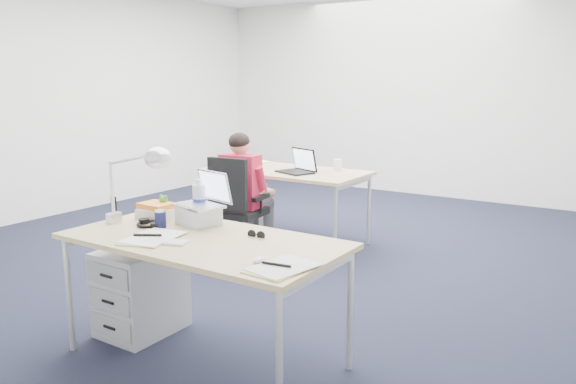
{
  "coord_description": "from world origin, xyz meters",
  "views": [
    {
      "loc": [
        3.02,
        -4.22,
        1.58
      ],
      "look_at": [
        0.98,
        -1.07,
        0.85
      ],
      "focal_mm": 35.0,
      "sensor_mm": 36.0,
      "label": 1
    }
  ],
  "objects_px": {
    "cordless_phone": "(114,208)",
    "bear_figurine": "(164,206)",
    "can_koozie": "(160,219)",
    "far_cup": "(338,165)",
    "water_bottle": "(199,200)",
    "drawer_pedestal_near": "(141,290)",
    "seated_person": "(248,194)",
    "sunglasses": "(256,235)",
    "dark_laptop": "(295,160)",
    "office_chair": "(239,229)",
    "wireless_keyboard": "(166,241)",
    "desk_near": "(203,246)",
    "desk_lamp": "(129,184)",
    "silver_laptop": "(198,199)",
    "desk_far": "(286,175)",
    "drawer_pedestal_far": "(239,211)",
    "computer_mouse": "(259,260)",
    "book_stack": "(157,211)",
    "headphones": "(150,223)"
  },
  "relations": [
    {
      "from": "cordless_phone",
      "to": "bear_figurine",
      "type": "bearing_deg",
      "value": 70.69
    },
    {
      "from": "can_koozie",
      "to": "far_cup",
      "type": "relative_size",
      "value": 0.96
    },
    {
      "from": "water_bottle",
      "to": "cordless_phone",
      "type": "relative_size",
      "value": 1.75
    },
    {
      "from": "drawer_pedestal_near",
      "to": "cordless_phone",
      "type": "height_order",
      "value": "cordless_phone"
    },
    {
      "from": "seated_person",
      "to": "can_koozie",
      "type": "relative_size",
      "value": 10.45
    },
    {
      "from": "sunglasses",
      "to": "dark_laptop",
      "type": "relative_size",
      "value": 0.33
    },
    {
      "from": "seated_person",
      "to": "cordless_phone",
      "type": "height_order",
      "value": "seated_person"
    },
    {
      "from": "water_bottle",
      "to": "office_chair",
      "type": "bearing_deg",
      "value": 119.2
    },
    {
      "from": "drawer_pedestal_near",
      "to": "far_cup",
      "type": "height_order",
      "value": "far_cup"
    },
    {
      "from": "wireless_keyboard",
      "to": "bear_figurine",
      "type": "relative_size",
      "value": 1.7
    },
    {
      "from": "desk_near",
      "to": "cordless_phone",
      "type": "relative_size",
      "value": 10.59
    },
    {
      "from": "desk_near",
      "to": "seated_person",
      "type": "distance_m",
      "value": 2.1
    },
    {
      "from": "desk_lamp",
      "to": "silver_laptop",
      "type": "bearing_deg",
      "value": 19.96
    },
    {
      "from": "drawer_pedestal_near",
      "to": "bear_figurine",
      "type": "height_order",
      "value": "bear_figurine"
    },
    {
      "from": "sunglasses",
      "to": "desk_lamp",
      "type": "distance_m",
      "value": 0.85
    },
    {
      "from": "desk_far",
      "to": "cordless_phone",
      "type": "distance_m",
      "value": 2.35
    },
    {
      "from": "wireless_keyboard",
      "to": "sunglasses",
      "type": "bearing_deg",
      "value": 28.0
    },
    {
      "from": "dark_laptop",
      "to": "silver_laptop",
      "type": "bearing_deg",
      "value": -53.32
    },
    {
      "from": "office_chair",
      "to": "desk_lamp",
      "type": "bearing_deg",
      "value": -80.11
    },
    {
      "from": "drawer_pedestal_far",
      "to": "far_cup",
      "type": "distance_m",
      "value": 1.15
    },
    {
      "from": "computer_mouse",
      "to": "far_cup",
      "type": "height_order",
      "value": "far_cup"
    },
    {
      "from": "dark_laptop",
      "to": "desk_lamp",
      "type": "bearing_deg",
      "value": -62.64
    },
    {
      "from": "office_chair",
      "to": "cordless_phone",
      "type": "xyz_separation_m",
      "value": [
        0.29,
        -1.63,
        0.54
      ]
    },
    {
      "from": "drawer_pedestal_near",
      "to": "book_stack",
      "type": "height_order",
      "value": "book_stack"
    },
    {
      "from": "cordless_phone",
      "to": "sunglasses",
      "type": "distance_m",
      "value": 1.0
    },
    {
      "from": "drawer_pedestal_far",
      "to": "desk_lamp",
      "type": "bearing_deg",
      "value": -67.27
    },
    {
      "from": "drawer_pedestal_near",
      "to": "sunglasses",
      "type": "bearing_deg",
      "value": 7.83
    },
    {
      "from": "seated_person",
      "to": "bear_figurine",
      "type": "relative_size",
      "value": 7.72
    },
    {
      "from": "bear_figurine",
      "to": "cordless_phone",
      "type": "relative_size",
      "value": 0.98
    },
    {
      "from": "desk_far",
      "to": "seated_person",
      "type": "xyz_separation_m",
      "value": [
        -0.07,
        -0.54,
        -0.11
      ]
    },
    {
      "from": "office_chair",
      "to": "drawer_pedestal_near",
      "type": "bearing_deg",
      "value": -81.04
    },
    {
      "from": "water_bottle",
      "to": "silver_laptop",
      "type": "bearing_deg",
      "value": -52.21
    },
    {
      "from": "drawer_pedestal_far",
      "to": "can_koozie",
      "type": "xyz_separation_m",
      "value": [
        1.12,
        -2.18,
        0.51
      ]
    },
    {
      "from": "computer_mouse",
      "to": "cordless_phone",
      "type": "xyz_separation_m",
      "value": [
        -1.27,
        0.2,
        0.06
      ]
    },
    {
      "from": "desk_far",
      "to": "sunglasses",
      "type": "bearing_deg",
      "value": -60.69
    },
    {
      "from": "wireless_keyboard",
      "to": "desk_lamp",
      "type": "height_order",
      "value": "desk_lamp"
    },
    {
      "from": "drawer_pedestal_far",
      "to": "seated_person",
      "type": "bearing_deg",
      "value": -43.54
    },
    {
      "from": "headphones",
      "to": "cordless_phone",
      "type": "xyz_separation_m",
      "value": [
        -0.29,
        -0.02,
        0.06
      ]
    },
    {
      "from": "office_chair",
      "to": "bear_figurine",
      "type": "xyz_separation_m",
      "value": [
        0.49,
        -1.4,
        0.54
      ]
    },
    {
      "from": "seated_person",
      "to": "far_cup",
      "type": "distance_m",
      "value": 0.96
    },
    {
      "from": "seated_person",
      "to": "dark_laptop",
      "type": "distance_m",
      "value": 0.57
    },
    {
      "from": "office_chair",
      "to": "cordless_phone",
      "type": "distance_m",
      "value": 1.74
    },
    {
      "from": "cordless_phone",
      "to": "silver_laptop",
      "type": "bearing_deg",
      "value": 44.5
    },
    {
      "from": "desk_near",
      "to": "dark_laptop",
      "type": "bearing_deg",
      "value": 109.85
    },
    {
      "from": "cordless_phone",
      "to": "dark_laptop",
      "type": "distance_m",
      "value": 2.22
    },
    {
      "from": "can_koozie",
      "to": "headphones",
      "type": "bearing_deg",
      "value": -177.75
    },
    {
      "from": "computer_mouse",
      "to": "book_stack",
      "type": "distance_m",
      "value": 1.14
    },
    {
      "from": "bear_figurine",
      "to": "wireless_keyboard",
      "type": "bearing_deg",
      "value": -26.29
    },
    {
      "from": "cordless_phone",
      "to": "office_chair",
      "type": "bearing_deg",
      "value": 122.23
    },
    {
      "from": "silver_laptop",
      "to": "sunglasses",
      "type": "height_order",
      "value": "silver_laptop"
    }
  ]
}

